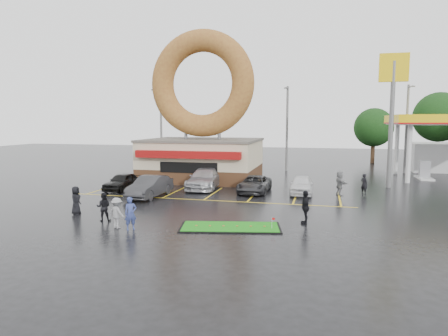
% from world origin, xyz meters
% --- Properties ---
extents(ground, '(120.00, 120.00, 0.00)m').
position_xyz_m(ground, '(0.00, 0.00, 0.00)').
color(ground, black).
rests_on(ground, ground).
extents(donut_shop, '(10.20, 8.70, 13.50)m').
position_xyz_m(donut_shop, '(-3.00, 12.97, 4.46)').
color(donut_shop, '#472B19').
rests_on(donut_shop, ground).
extents(shell_sign, '(2.20, 0.36, 10.60)m').
position_xyz_m(shell_sign, '(13.00, 12.00, 7.38)').
color(shell_sign, slate).
rests_on(shell_sign, ground).
extents(streetlight_left, '(0.40, 2.21, 9.00)m').
position_xyz_m(streetlight_left, '(-10.00, 19.92, 4.78)').
color(streetlight_left, slate).
rests_on(streetlight_left, ground).
extents(streetlight_mid, '(0.40, 2.21, 9.00)m').
position_xyz_m(streetlight_mid, '(4.00, 20.92, 4.78)').
color(streetlight_mid, slate).
rests_on(streetlight_mid, ground).
extents(streetlight_right, '(0.40, 2.21, 9.00)m').
position_xyz_m(streetlight_right, '(16.00, 21.92, 4.78)').
color(streetlight_right, slate).
rests_on(streetlight_right, ground).
extents(tree_far_c, '(6.30, 6.30, 9.00)m').
position_xyz_m(tree_far_c, '(22.00, 34.00, 5.84)').
color(tree_far_c, '#332114').
rests_on(tree_far_c, ground).
extents(tree_far_d, '(4.90, 4.90, 7.00)m').
position_xyz_m(tree_far_d, '(14.00, 32.00, 4.53)').
color(tree_far_d, '#332114').
rests_on(tree_far_d, ground).
extents(car_black, '(1.78, 4.00, 1.34)m').
position_xyz_m(car_black, '(-7.24, 5.63, 0.67)').
color(car_black, black).
rests_on(car_black, ground).
extents(car_dgrey, '(1.85, 4.64, 1.50)m').
position_xyz_m(car_dgrey, '(-3.97, 3.50, 0.75)').
color(car_dgrey, '#2E2E31').
rests_on(car_dgrey, ground).
extents(car_silver, '(2.49, 5.52, 1.57)m').
position_xyz_m(car_silver, '(-1.30, 8.00, 0.78)').
color(car_silver, '#A5A5AA').
rests_on(car_silver, ground).
extents(car_grey, '(2.18, 4.54, 1.25)m').
position_xyz_m(car_grey, '(2.86, 7.14, 0.62)').
color(car_grey, '#2D2E30').
rests_on(car_grey, ground).
extents(car_white, '(1.69, 4.01, 1.36)m').
position_xyz_m(car_white, '(6.32, 7.34, 0.68)').
color(car_white, silver).
rests_on(car_white, ground).
extents(person_blue, '(0.71, 0.68, 1.63)m').
position_xyz_m(person_blue, '(-1.31, -4.61, 0.82)').
color(person_blue, navy).
rests_on(person_blue, ground).
extents(person_blackjkt, '(0.91, 0.80, 1.55)m').
position_xyz_m(person_blackjkt, '(-3.51, -3.40, 0.78)').
color(person_blackjkt, black).
rests_on(person_blackjkt, ground).
extents(person_hoodie, '(1.13, 0.85, 1.54)m').
position_xyz_m(person_hoodie, '(-2.11, -4.50, 0.77)').
color(person_hoodie, gray).
rests_on(person_hoodie, ground).
extents(person_bystander, '(0.67, 0.89, 1.63)m').
position_xyz_m(person_bystander, '(-5.88, -2.38, 0.82)').
color(person_bystander, black).
rests_on(person_bystander, ground).
extents(person_cameraman, '(0.54, 1.07, 1.76)m').
position_xyz_m(person_cameraman, '(6.98, -1.36, 0.88)').
color(person_cameraman, black).
rests_on(person_cameraman, ground).
extents(person_walker_near, '(1.08, 1.71, 1.76)m').
position_xyz_m(person_walker_near, '(9.04, 7.50, 0.88)').
color(person_walker_near, gray).
rests_on(person_walker_near, ground).
extents(person_walker_far, '(0.66, 0.64, 1.52)m').
position_xyz_m(person_walker_far, '(10.78, 8.27, 0.76)').
color(person_walker_far, black).
rests_on(person_walker_far, ground).
extents(dumpster, '(1.91, 1.37, 1.30)m').
position_xyz_m(dumpster, '(-7.50, 11.68, 0.65)').
color(dumpster, '#1A451E').
rests_on(dumpster, ground).
extents(putting_green, '(5.35, 3.12, 0.63)m').
position_xyz_m(putting_green, '(3.38, -3.09, 0.04)').
color(putting_green, black).
rests_on(putting_green, ground).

